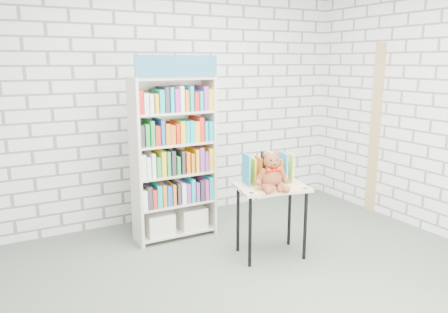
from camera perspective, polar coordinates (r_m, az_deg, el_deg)
ground at (r=3.96m, az=5.85°, el=-16.04°), size 4.50×4.50×0.00m
room_shell at (r=3.49m, az=6.50°, el=10.69°), size 4.52×4.02×2.81m
bookshelf at (r=4.65m, az=-6.63°, el=-0.11°), size 0.86×0.34×1.94m
display_table at (r=4.24m, az=6.22°, el=-5.11°), size 0.74×0.59×0.71m
table_books at (r=4.28m, az=5.75°, el=-1.66°), size 0.50×0.30×0.27m
teddy_bear at (r=4.07m, az=6.28°, el=-2.32°), size 0.32×0.32×0.36m
door_trim at (r=5.75m, az=19.14°, el=3.35°), size 0.05×0.12×2.10m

